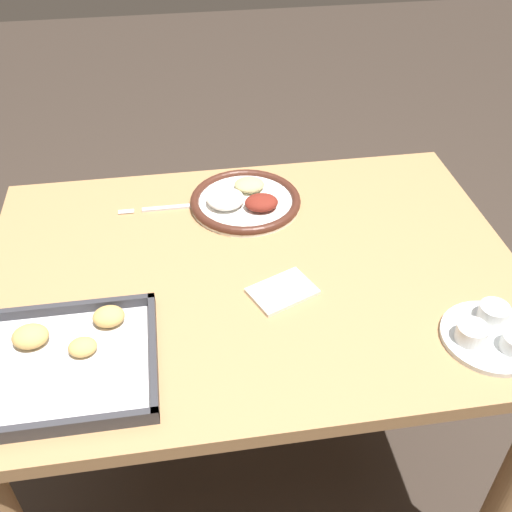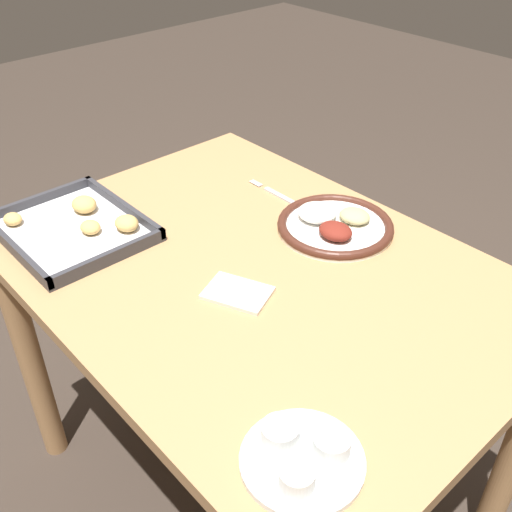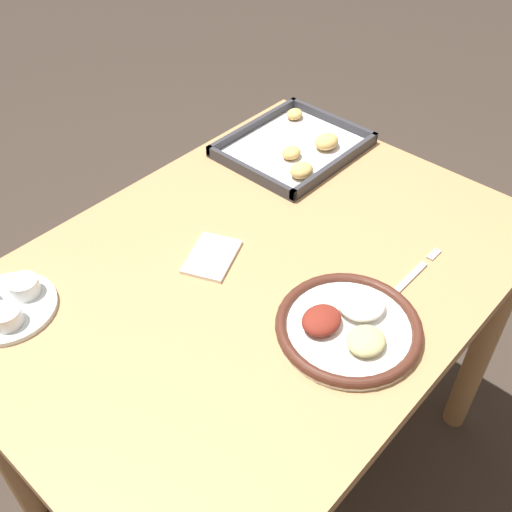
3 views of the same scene
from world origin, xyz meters
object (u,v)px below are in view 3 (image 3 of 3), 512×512
object	(u,v)px
dinner_plate	(349,325)
baking_tray	(296,147)
napkin	(212,257)
fork	(409,279)
saucer_plate	(7,304)

from	to	relation	value
dinner_plate	baking_tray	xyz separation A→B (m)	(0.37, 0.42, -0.00)
dinner_plate	napkin	distance (m)	0.30
fork	baking_tray	distance (m)	0.47
napkin	fork	bearing A→B (deg)	-56.77
dinner_plate	napkin	world-z (taller)	dinner_plate
fork	saucer_plate	xyz separation A→B (m)	(-0.54, 0.48, 0.01)
saucer_plate	napkin	world-z (taller)	saucer_plate
dinner_plate	fork	world-z (taller)	dinner_plate
dinner_plate	saucer_plate	world-z (taller)	dinner_plate
saucer_plate	napkin	bearing A→B (deg)	-27.01
fork	napkin	size ratio (longest dim) A/B	1.36
saucer_plate	napkin	xyz separation A→B (m)	(0.34, -0.17, -0.01)
saucer_plate	baking_tray	distance (m)	0.74
baking_tray	napkin	world-z (taller)	baking_tray
fork	baking_tray	world-z (taller)	baking_tray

